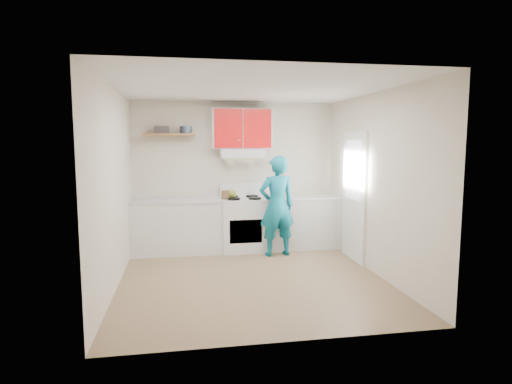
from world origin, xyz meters
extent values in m
plane|color=brown|center=(0.00, 0.00, 0.00)|extent=(3.80, 3.80, 0.00)
cube|color=white|center=(0.00, 0.00, 2.60)|extent=(3.60, 3.80, 0.04)
cube|color=beige|center=(0.00, 1.90, 1.30)|extent=(3.60, 0.04, 2.60)
cube|color=beige|center=(0.00, -1.90, 1.30)|extent=(3.60, 0.04, 2.60)
cube|color=beige|center=(-1.80, 0.00, 1.30)|extent=(0.04, 3.80, 2.60)
cube|color=beige|center=(1.80, 0.00, 1.30)|extent=(0.04, 3.80, 2.60)
cube|color=white|center=(1.78, 0.70, 1.02)|extent=(0.05, 0.85, 2.05)
cube|color=white|center=(1.75, 0.70, 1.45)|extent=(0.01, 0.55, 0.95)
cube|color=silver|center=(-1.04, 1.60, 0.45)|extent=(1.52, 0.60, 0.90)
cube|color=silver|center=(1.14, 1.60, 0.45)|extent=(1.32, 0.60, 0.90)
cube|color=white|center=(0.10, 1.57, 0.46)|extent=(0.76, 0.65, 0.92)
cube|color=silver|center=(0.10, 1.68, 1.70)|extent=(0.76, 0.44, 0.15)
cube|color=red|center=(0.10, 1.73, 2.12)|extent=(1.02, 0.33, 0.70)
cube|color=brown|center=(-1.15, 1.75, 2.02)|extent=(0.90, 0.30, 0.04)
cube|color=#3C3538|center=(-1.26, 1.78, 2.10)|extent=(0.25, 0.18, 0.12)
cylinder|color=#333D4C|center=(-0.86, 1.71, 2.10)|extent=(0.24, 0.24, 0.12)
ellipsoid|color=olive|center=(-0.09, 1.61, 0.99)|extent=(0.22, 0.22, 0.15)
cylinder|color=brown|center=(-0.21, 1.53, 0.99)|extent=(0.14, 0.14, 0.17)
cube|color=olive|center=(0.87, 1.51, 0.91)|extent=(0.35, 0.29, 0.02)
cube|color=#B0121A|center=(1.60, 1.56, 0.90)|extent=(0.36, 0.33, 0.01)
imported|color=#0E6D83|center=(0.60, 1.14, 0.84)|extent=(0.66, 0.48, 1.67)
camera|label=1|loc=(-0.91, -5.61, 1.90)|focal=29.58mm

